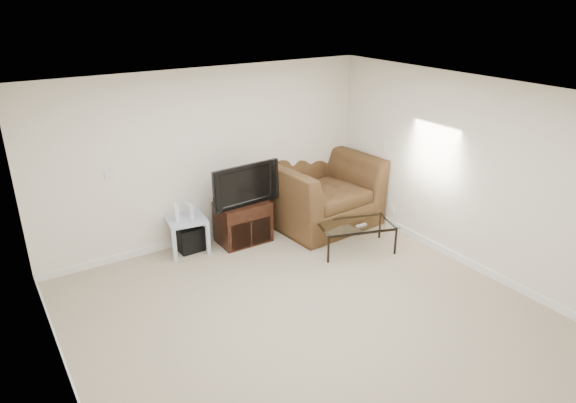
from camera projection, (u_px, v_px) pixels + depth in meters
floor at (308, 318)px, 5.82m from camera, size 5.00×5.00×0.00m
ceiling at (312, 97)px, 4.87m from camera, size 5.00×5.00×0.00m
wall_back at (209, 157)px, 7.29m from camera, size 5.00×0.02×2.50m
wall_left at (54, 286)px, 4.10m from camera, size 0.02×5.00×2.50m
wall_right at (469, 174)px, 6.60m from camera, size 0.02×5.00×2.50m
plate_back at (109, 175)px, 6.58m from camera, size 0.12×0.02×0.12m
plate_right_switch at (383, 145)px, 7.84m from camera, size 0.02×0.09×0.13m
plate_right_outlet at (392, 209)px, 7.96m from camera, size 0.02×0.08×0.12m
tv_stand at (243, 222)px, 7.50m from camera, size 0.74×0.51×0.61m
dvd_player at (244, 210)px, 7.39m from camera, size 0.37×0.26×0.05m
television at (242, 183)px, 7.24m from camera, size 0.99×0.26×0.60m
side_table at (187, 234)px, 7.25m from camera, size 0.59×0.59×0.50m
subwoofer at (189, 238)px, 7.31m from camera, size 0.37×0.37×0.36m
game_console at (176, 212)px, 7.04m from camera, size 0.09×0.17×0.23m
game_case at (190, 211)px, 7.12m from camera, size 0.05×0.15×0.20m
recliner at (320, 180)px, 7.97m from camera, size 1.69×1.17×1.41m
coffee_table at (355, 236)px, 7.28m from camera, size 1.20×0.90×0.42m
remote at (361, 225)px, 7.11m from camera, size 0.17×0.05×0.02m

